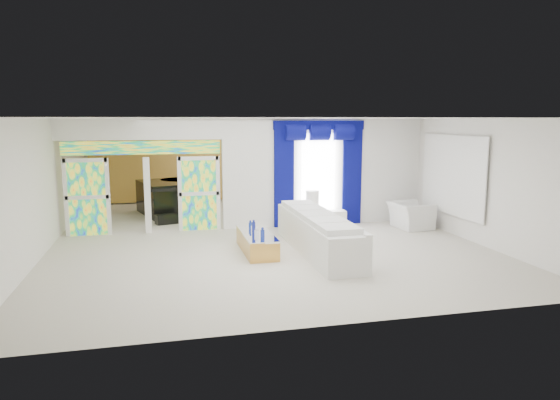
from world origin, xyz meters
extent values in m
plane|color=#B7AF9E|center=(0.00, 0.00, 0.00)|extent=(12.00, 12.00, 0.00)
cube|color=white|center=(2.15, 1.00, 1.50)|extent=(5.70, 0.18, 3.00)
cube|color=white|center=(-2.85, 1.00, 2.73)|extent=(4.30, 0.18, 0.55)
cube|color=#994C3F|center=(-4.28, 1.00, 1.00)|extent=(0.95, 0.04, 2.00)
cube|color=#994C3F|center=(-1.42, 1.00, 1.00)|extent=(0.95, 0.04, 2.00)
cube|color=#994C3F|center=(-2.85, 1.00, 2.25)|extent=(4.00, 0.05, 0.35)
cube|color=white|center=(1.90, 0.90, 1.45)|extent=(1.00, 0.02, 2.30)
cube|color=#030845|center=(0.90, 0.87, 1.40)|extent=(0.55, 0.10, 2.80)
cube|color=#030845|center=(2.90, 0.87, 1.40)|extent=(0.55, 0.10, 2.80)
cube|color=#030845|center=(1.90, 0.87, 2.82)|extent=(2.60, 0.12, 0.25)
cube|color=white|center=(4.94, -1.00, 1.55)|extent=(0.04, 2.70, 1.90)
cube|color=#B27C2A|center=(0.00, 5.90, 1.50)|extent=(9.70, 0.12, 2.90)
cube|color=silver|center=(1.00, -1.94, 0.39)|extent=(0.89, 4.10, 0.78)
cube|color=gold|center=(-0.35, -1.64, 0.21)|extent=(0.65, 1.93, 0.43)
cube|color=white|center=(1.98, 0.71, 0.22)|extent=(1.34, 0.55, 0.44)
cylinder|color=white|center=(1.68, 0.71, 0.73)|extent=(0.36, 0.36, 0.58)
imported|color=silver|center=(4.26, -0.12, 0.36)|extent=(1.03, 1.16, 0.71)
cube|color=black|center=(-2.19, 3.66, 0.52)|extent=(2.08, 2.40, 1.03)
cube|color=black|center=(-2.19, 2.06, 0.14)|extent=(0.89, 0.55, 0.28)
cube|color=tan|center=(-4.72, 3.30, 0.37)|extent=(0.59, 0.56, 0.75)
sphere|color=gold|center=(-2.30, 3.40, 2.65)|extent=(0.60, 0.60, 0.60)
cylinder|color=navy|center=(-0.41, -1.64, 0.56)|extent=(0.08, 0.08, 0.26)
cylinder|color=white|center=(-0.39, -1.87, 0.49)|extent=(0.10, 0.10, 0.13)
cylinder|color=navy|center=(-0.41, -1.15, 0.50)|extent=(0.08, 0.08, 0.15)
cylinder|color=white|center=(-0.37, -1.37, 0.49)|extent=(0.11, 0.11, 0.12)
cylinder|color=navy|center=(-0.32, -2.20, 0.53)|extent=(0.09, 0.09, 0.20)
camera|label=1|loc=(-2.40, -12.63, 2.97)|focal=32.46mm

